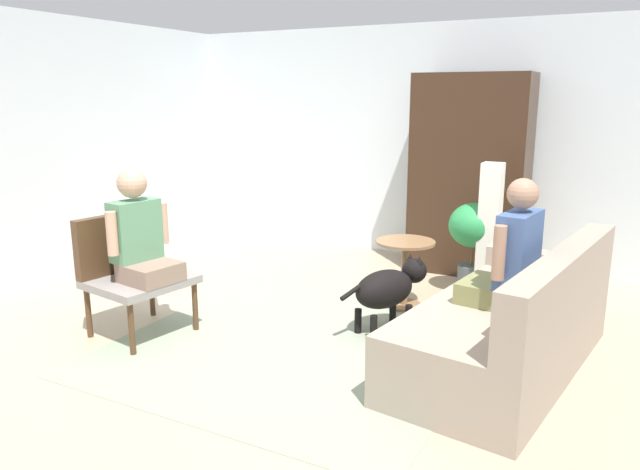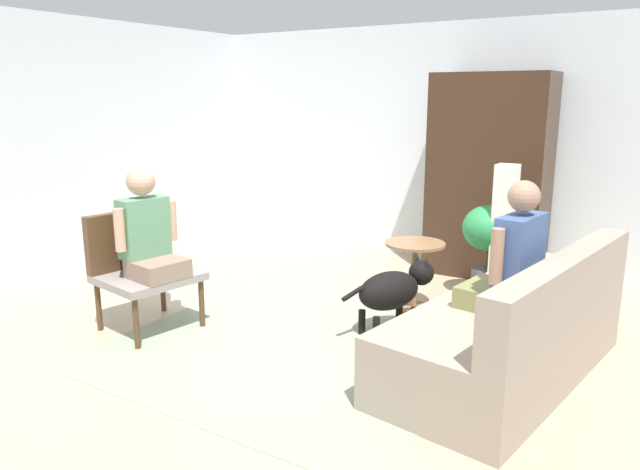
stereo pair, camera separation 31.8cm
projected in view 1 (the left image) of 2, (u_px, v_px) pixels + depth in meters
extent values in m
plane|color=tan|center=(322.00, 343.00, 4.54)|extent=(7.41, 7.41, 0.00)
cube|color=silver|center=(440.00, 144.00, 6.68)|extent=(6.78, 0.12, 2.57)
cube|color=silver|center=(52.00, 150.00, 5.93)|extent=(0.12, 6.13, 2.57)
cube|color=gray|center=(297.00, 344.00, 4.51)|extent=(2.52, 2.54, 0.01)
cube|color=gray|center=(501.00, 336.00, 4.08)|extent=(1.20, 2.15, 0.46)
cube|color=gray|center=(563.00, 284.00, 3.78)|extent=(0.48, 2.04, 0.41)
cube|color=gray|center=(546.00, 262.00, 4.74)|extent=(0.93, 0.31, 0.15)
cube|color=#C6B284|center=(515.00, 313.00, 3.47)|extent=(0.15, 0.33, 0.28)
cube|color=#C6B284|center=(544.00, 288.00, 3.91)|extent=(0.15, 0.34, 0.28)
cylinder|color=#4C331E|center=(195.00, 306.00, 4.75)|extent=(0.04, 0.04, 0.39)
cylinder|color=#4C331E|center=(132.00, 329.00, 4.29)|extent=(0.04, 0.04, 0.39)
cylinder|color=#4C331E|center=(152.00, 293.00, 5.07)|extent=(0.04, 0.04, 0.39)
cylinder|color=#4C331E|center=(88.00, 313.00, 4.61)|extent=(0.04, 0.04, 0.39)
cube|color=gray|center=(141.00, 281.00, 4.63)|extent=(0.75, 0.79, 0.06)
cube|color=#4C331E|center=(116.00, 243.00, 4.73)|extent=(0.19, 0.69, 0.46)
cube|color=olive|center=(492.00, 291.00, 4.07)|extent=(0.43, 0.47, 0.14)
cube|color=#3F598C|center=(519.00, 249.00, 3.90)|extent=(0.24, 0.44, 0.49)
sphere|color=#A57A60|center=(523.00, 194.00, 3.82)|extent=(0.20, 0.20, 0.20)
cylinder|color=#A57A60|center=(499.00, 253.00, 3.73)|extent=(0.08, 0.08, 0.34)
cylinder|color=#A57A60|center=(525.00, 238.00, 4.12)|extent=(0.08, 0.08, 0.34)
cube|color=#896E5D|center=(151.00, 272.00, 4.52)|extent=(0.43, 0.43, 0.14)
cube|color=#598C66|center=(135.00, 230.00, 4.55)|extent=(0.24, 0.40, 0.46)
sphere|color=tan|center=(132.00, 183.00, 4.46)|extent=(0.22, 0.22, 0.22)
cylinder|color=tan|center=(163.00, 223.00, 4.69)|extent=(0.08, 0.08, 0.32)
cylinder|color=tan|center=(112.00, 234.00, 4.34)|extent=(0.08, 0.08, 0.32)
cylinder|color=olive|center=(406.00, 242.00, 5.17)|extent=(0.51, 0.51, 0.02)
cylinder|color=olive|center=(404.00, 276.00, 5.24)|extent=(0.06, 0.06, 0.57)
cylinder|color=olive|center=(403.00, 305.00, 5.30)|extent=(0.31, 0.31, 0.03)
ellipsoid|color=black|center=(384.00, 289.00, 4.69)|extent=(0.50, 0.61, 0.30)
sphere|color=black|center=(414.00, 271.00, 4.87)|extent=(0.20, 0.20, 0.20)
cone|color=black|center=(410.00, 257.00, 4.88)|extent=(0.06, 0.06, 0.06)
cone|color=black|center=(419.00, 260.00, 4.81)|extent=(0.06, 0.06, 0.06)
cylinder|color=black|center=(350.00, 293.00, 4.47)|extent=(0.11, 0.18, 0.10)
cylinder|color=black|center=(393.00, 311.00, 4.93)|extent=(0.06, 0.06, 0.20)
cylinder|color=black|center=(409.00, 317.00, 4.79)|extent=(0.06, 0.06, 0.20)
cylinder|color=black|center=(358.00, 321.00, 4.70)|extent=(0.06, 0.06, 0.20)
cylinder|color=black|center=(374.00, 328.00, 4.57)|extent=(0.06, 0.06, 0.20)
cylinder|color=#4C5156|center=(471.00, 279.00, 5.65)|extent=(0.25, 0.25, 0.27)
cylinder|color=brown|center=(472.00, 255.00, 5.60)|extent=(0.03, 0.03, 0.20)
ellipsoid|color=#2A8B48|center=(474.00, 225.00, 5.53)|extent=(0.46, 0.46, 0.41)
cube|color=#4C4742|center=(485.00, 295.00, 5.53)|extent=(0.20, 0.20, 0.06)
cube|color=white|center=(489.00, 229.00, 5.39)|extent=(0.18, 0.18, 1.18)
cube|color=#382316|center=(470.00, 175.00, 6.18)|extent=(1.14, 0.56, 2.03)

